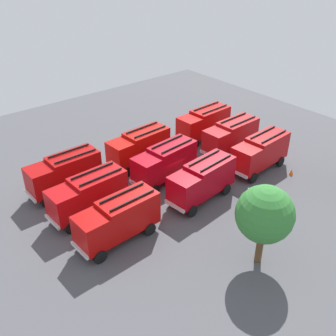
{
  "coord_description": "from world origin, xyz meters",
  "views": [
    {
      "loc": [
        21.57,
        26.16,
        21.55
      ],
      "look_at": [
        0.0,
        0.0,
        1.4
      ],
      "focal_mm": 41.58,
      "sensor_mm": 36.0,
      "label": 1
    }
  ],
  "objects": [
    {
      "name": "fire_truck_1",
      "position": [
        0.3,
        -4.54,
        2.15
      ],
      "size": [
        7.33,
        3.1,
        3.88
      ],
      "rotation": [
        0.0,
        0.0,
        0.06
      ],
      "color": "#BA0D08",
      "rests_on": "ground"
    },
    {
      "name": "ground_plane",
      "position": [
        0.0,
        0.0,
        0.0
      ],
      "size": [
        55.5,
        55.5,
        0.0
      ],
      "primitive_type": "plane",
      "color": "#4C4C51"
    },
    {
      "name": "firefighter_1",
      "position": [
        -9.07,
        2.05,
        0.91
      ],
      "size": [
        0.27,
        0.43,
        1.64
      ],
      "rotation": [
        0.0,
        0.0,
        3.17
      ],
      "color": "black",
      "rests_on": "ground"
    },
    {
      "name": "firefighter_2",
      "position": [
        4.15,
        -7.88,
        0.92
      ],
      "size": [
        0.48,
        0.43,
        1.65
      ],
      "rotation": [
        0.0,
        0.0,
        5.3
      ],
      "color": "black",
      "rests_on": "ground"
    },
    {
      "name": "fire_truck_5",
      "position": [
        9.05,
        -0.04,
        2.15
      ],
      "size": [
        7.29,
        2.98,
        3.88
      ],
      "rotation": [
        0.0,
        0.0,
        0.04
      ],
      "color": "#B40A0D",
      "rests_on": "ground"
    },
    {
      "name": "fire_truck_2",
      "position": [
        8.97,
        -4.78,
        2.15
      ],
      "size": [
        7.22,
        2.81,
        3.88
      ],
      "rotation": [
        0.0,
        0.0,
        0.01
      ],
      "color": "#A90A0A",
      "rests_on": "ground"
    },
    {
      "name": "fire_truck_0",
      "position": [
        -9.47,
        -4.61,
        2.15
      ],
      "size": [
        7.29,
        2.98,
        3.88
      ],
      "rotation": [
        0.0,
        0.0,
        0.04
      ],
      "color": "#B90907",
      "rests_on": "ground"
    },
    {
      "name": "traffic_cone_1",
      "position": [
        -10.01,
        2.62,
        0.29
      ],
      "size": [
        0.4,
        0.4,
        0.57
      ],
      "primitive_type": "cone",
      "color": "#F2600C",
      "rests_on": "ground"
    },
    {
      "name": "firefighter_0",
      "position": [
        -2.96,
        8.09,
        1.02
      ],
      "size": [
        0.29,
        0.45,
        1.8
      ],
      "rotation": [
        0.0,
        0.0,
        3.27
      ],
      "color": "black",
      "rests_on": "ground"
    },
    {
      "name": "fire_truck_4",
      "position": [
        0.24,
        -0.2,
        2.15
      ],
      "size": [
        7.4,
        3.3,
        3.88
      ],
      "rotation": [
        0.0,
        0.0,
        0.09
      ],
      "color": "#A90513",
      "rests_on": "ground"
    },
    {
      "name": "fire_truck_8",
      "position": [
        8.95,
        4.53,
        2.15
      ],
      "size": [
        7.28,
        2.96,
        3.88
      ],
      "rotation": [
        0.0,
        0.0,
        0.04
      ],
      "color": "#B30907",
      "rests_on": "ground"
    },
    {
      "name": "fire_truck_6",
      "position": [
        -8.92,
        4.54,
        2.15
      ],
      "size": [
        7.33,
        3.1,
        3.88
      ],
      "rotation": [
        0.0,
        0.0,
        0.06
      ],
      "color": "#AE0C0F",
      "rests_on": "ground"
    },
    {
      "name": "traffic_cone_2",
      "position": [
        -8.17,
        -2.03,
        0.3
      ],
      "size": [
        0.42,
        0.42,
        0.6
      ],
      "primitive_type": "cone",
      "color": "#F2600C",
      "rests_on": "ground"
    },
    {
      "name": "fire_truck_7",
      "position": [
        -0.31,
        4.62,
        2.15
      ],
      "size": [
        7.39,
        3.29,
        3.88
      ],
      "rotation": [
        0.0,
        0.0,
        0.09
      ],
      "color": "#AB0410",
      "rests_on": "ground"
    },
    {
      "name": "fire_truck_3",
      "position": [
        -9.37,
        -0.08,
        2.15
      ],
      "size": [
        7.27,
        2.94,
        3.88
      ],
      "rotation": [
        0.0,
        0.0,
        0.03
      ],
      "color": "#AC0F13",
      "rests_on": "ground"
    },
    {
      "name": "traffic_cone_0",
      "position": [
        -10.65,
        7.52,
        0.32
      ],
      "size": [
        0.44,
        0.44,
        0.63
      ],
      "primitive_type": "cone",
      "color": "#F2600C",
      "rests_on": "ground"
    },
    {
      "name": "tree_1",
      "position": [
        2.09,
        13.44,
        4.48
      ],
      "size": [
        4.3,
        4.3,
        6.66
      ],
      "color": "brown",
      "rests_on": "ground"
    },
    {
      "name": "firefighter_3",
      "position": [
        6.73,
        -8.15,
        0.98
      ],
      "size": [
        0.47,
        0.46,
        1.74
      ],
      "rotation": [
        0.0,
        0.0,
        3.95
      ],
      "color": "black",
      "rests_on": "ground"
    }
  ]
}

